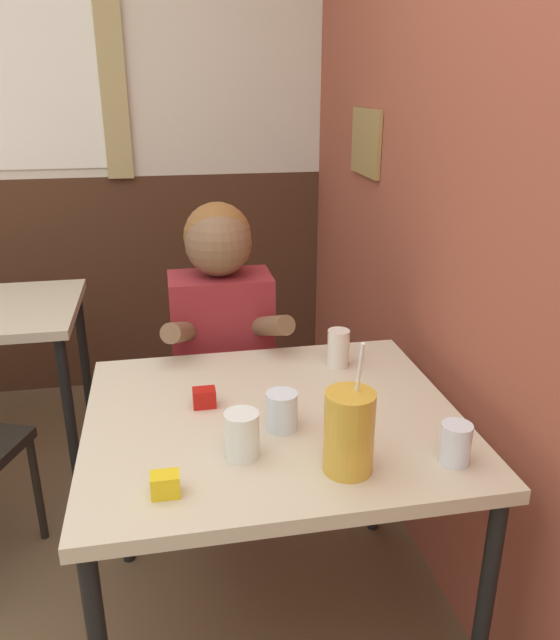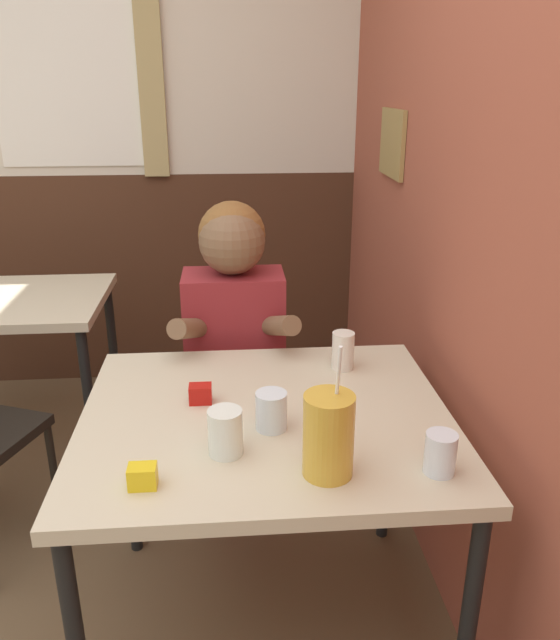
% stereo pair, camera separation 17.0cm
% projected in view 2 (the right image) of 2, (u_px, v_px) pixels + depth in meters
% --- Properties ---
extents(brick_wall_right, '(0.08, 4.20, 2.70)m').
position_uv_depth(brick_wall_right, '(430.00, 140.00, 2.05)').
color(brick_wall_right, '#9E4C38').
rests_on(brick_wall_right, ground_plane).
extents(back_wall, '(5.24, 0.09, 2.70)m').
position_uv_depth(back_wall, '(125.00, 120.00, 3.01)').
color(back_wall, beige).
rests_on(back_wall, ground_plane).
extents(main_table, '(0.95, 0.84, 0.73)m').
position_uv_depth(main_table, '(266.00, 436.00, 1.64)').
color(main_table, beige).
rests_on(main_table, ground_plane).
extents(background_table, '(0.77, 0.62, 0.73)m').
position_uv_depth(background_table, '(9.00, 319.00, 2.51)').
color(background_table, beige).
rests_on(background_table, ground_plane).
extents(person_seated, '(0.42, 0.42, 1.17)m').
position_uv_depth(person_seated, '(235.00, 356.00, 2.19)').
color(person_seated, maroon).
rests_on(person_seated, ground_plane).
extents(cocktail_pitcher, '(0.11, 0.11, 0.31)m').
position_uv_depth(cocktail_pitcher, '(328.00, 435.00, 1.33)').
color(cocktail_pitcher, gold).
rests_on(cocktail_pitcher, main_table).
extents(glass_near_pitcher, '(0.07, 0.07, 0.10)m').
position_uv_depth(glass_near_pitcher, '(440.00, 453.00, 1.36)').
color(glass_near_pitcher, silver).
rests_on(glass_near_pitcher, main_table).
extents(glass_center, '(0.08, 0.08, 0.11)m').
position_uv_depth(glass_center, '(225.00, 432.00, 1.42)').
color(glass_center, silver).
rests_on(glass_center, main_table).
extents(glass_far_side, '(0.07, 0.07, 0.11)m').
position_uv_depth(glass_far_side, '(343.00, 351.00, 1.85)').
color(glass_far_side, silver).
rests_on(glass_far_side, main_table).
extents(glass_by_brick, '(0.08, 0.08, 0.10)m').
position_uv_depth(glass_by_brick, '(271.00, 411.00, 1.53)').
color(glass_by_brick, silver).
rests_on(glass_by_brick, main_table).
extents(condiment_ketchup, '(0.06, 0.04, 0.05)m').
position_uv_depth(condiment_ketchup, '(200.00, 394.00, 1.66)').
color(condiment_ketchup, '#B7140F').
rests_on(condiment_ketchup, main_table).
extents(condiment_mustard, '(0.06, 0.04, 0.05)m').
position_uv_depth(condiment_mustard, '(143.00, 476.00, 1.31)').
color(condiment_mustard, yellow).
rests_on(condiment_mustard, main_table).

